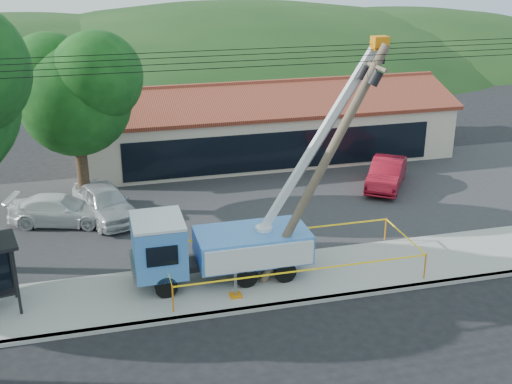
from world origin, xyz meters
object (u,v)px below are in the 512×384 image
at_px(utility_truck, 217,243).
at_px(car_white, 62,225).
at_px(car_red, 385,188).
at_px(car_silver, 107,220).
at_px(leaning_pole, 328,155).

distance_m(utility_truck, car_white, 9.48).
distance_m(car_red, car_white, 16.99).
bearing_deg(car_white, utility_truck, -123.63).
relative_size(utility_truck, car_silver, 2.00).
bearing_deg(car_red, leaning_pole, -94.71).
height_order(utility_truck, leaning_pole, utility_truck).
bearing_deg(leaning_pole, car_silver, 136.04).
bearing_deg(utility_truck, car_white, 130.82).
xyz_separation_m(utility_truck, leaning_pole, (4.17, -0.75, 3.44)).
height_order(leaning_pole, car_silver, leaning_pole).
height_order(utility_truck, car_red, utility_truck).
bearing_deg(car_silver, car_red, -16.93).
height_order(car_silver, car_red, car_silver).
bearing_deg(leaning_pole, car_red, 51.52).
relative_size(utility_truck, car_red, 2.10).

